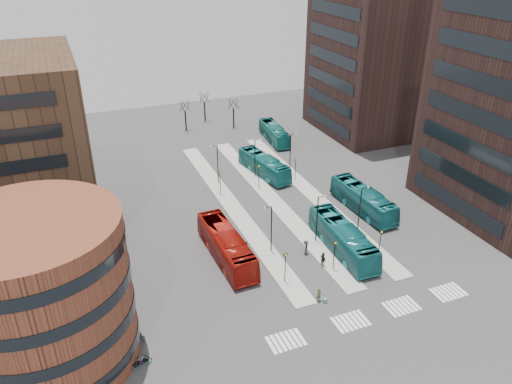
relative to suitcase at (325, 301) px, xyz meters
name	(u,v)px	position (x,y,z in m)	size (l,w,h in m)	color
ground	(383,346)	(1.97, -7.40, -0.25)	(160.00, 160.00, 0.00)	#323234
island_left	(232,207)	(-2.03, 22.60, -0.17)	(2.50, 45.00, 0.15)	gray
island_mid	(272,199)	(3.97, 22.60, -0.17)	(2.50, 45.00, 0.15)	gray
island_right	(309,192)	(9.97, 22.60, -0.17)	(2.50, 45.00, 0.15)	gray
suitcase	(325,301)	(0.00, 0.00, 0.00)	(0.39, 0.31, 0.49)	#1D309F
red_bus	(226,245)	(-6.77, 11.31, 1.54)	(3.00, 12.83, 3.57)	maroon
teal_bus_a	(343,238)	(6.49, 7.62, 1.51)	(2.96, 12.64, 3.52)	#146266
teal_bus_b	(264,165)	(6.15, 30.74, 1.36)	(2.71, 11.56, 3.22)	#15696A
teal_bus_c	(363,200)	(14.12, 15.05, 1.44)	(2.84, 12.14, 3.38)	#145F66
teal_bus_d	(274,133)	(13.51, 43.39, 1.26)	(2.54, 10.84, 3.02)	#146765
traveller	(319,295)	(-0.52, 0.46, 0.59)	(0.61, 0.40, 1.67)	#4C4B2E
commuter_a	(246,247)	(-4.28, 11.50, 0.50)	(0.73, 0.57, 1.50)	black
commuter_b	(323,260)	(2.85, 5.69, 0.66)	(1.07, 0.44, 1.82)	black
commuter_c	(306,247)	(2.19, 8.70, 0.62)	(1.12, 0.65, 1.74)	black
bicycle_near	(141,362)	(-19.03, -1.45, 0.25)	(0.66, 1.89, 0.99)	gray
bicycle_mid	(141,360)	(-19.03, -1.21, 0.22)	(0.44, 1.56, 0.94)	gray
bicycle_far	(136,341)	(-19.03, 1.32, 0.24)	(0.64, 1.85, 0.97)	gray
crosswalk_stripes	(374,314)	(3.72, -3.40, -0.24)	(22.35, 2.40, 0.01)	silver
round_building	(40,295)	(-26.03, 2.60, 6.74)	(15.16, 15.16, 14.00)	brown
tower_far	(380,50)	(33.95, 42.60, 14.75)	(20.12, 20.00, 30.00)	#301E1B
sign_poles	(291,207)	(3.57, 15.60, 2.16)	(12.45, 22.12, 3.65)	black
lamp_posts	(283,182)	(4.61, 20.60, 3.33)	(14.04, 20.24, 6.12)	black
bare_trees	(208,113)	(4.64, 55.26, 2.48)	(10.97, 8.14, 5.90)	black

